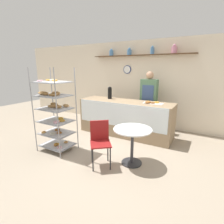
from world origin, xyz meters
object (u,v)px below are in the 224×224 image
at_px(cafe_chair, 100,138).
at_px(person_worker, 149,99).
at_px(donut_tray_counter, 151,103).
at_px(pastry_rack, 55,112).
at_px(coffee_carafe, 110,93).
at_px(cafe_table, 132,137).

bearing_deg(cafe_chair, person_worker, 46.23).
bearing_deg(donut_tray_counter, cafe_chair, -104.40).
distance_m(pastry_rack, person_worker, 2.68).
bearing_deg(coffee_carafe, cafe_chair, -65.10).
bearing_deg(cafe_table, coffee_carafe, 132.86).
xyz_separation_m(person_worker, coffee_carafe, (-1.03, -0.50, 0.18)).
xyz_separation_m(pastry_rack, donut_tray_counter, (1.66, 1.69, 0.09)).
height_order(pastry_rack, person_worker, pastry_rack).
bearing_deg(person_worker, pastry_rack, -121.74).
bearing_deg(donut_tray_counter, coffee_carafe, 176.02).
xyz_separation_m(pastry_rack, cafe_chair, (1.22, -0.03, -0.36)).
relative_size(person_worker, coffee_carafe, 4.98).
height_order(pastry_rack, donut_tray_counter, pastry_rack).
distance_m(cafe_table, donut_tray_counter, 1.46).
bearing_deg(pastry_rack, cafe_chair, -1.43).
relative_size(pastry_rack, coffee_carafe, 5.28).
relative_size(cafe_table, coffee_carafe, 2.09).
height_order(person_worker, coffee_carafe, person_worker).
xyz_separation_m(cafe_table, cafe_chair, (-0.54, -0.33, -0.01)).
bearing_deg(cafe_table, pastry_rack, -170.44).
xyz_separation_m(pastry_rack, cafe_table, (1.75, 0.30, -0.35)).
height_order(pastry_rack, cafe_table, pastry_rack).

